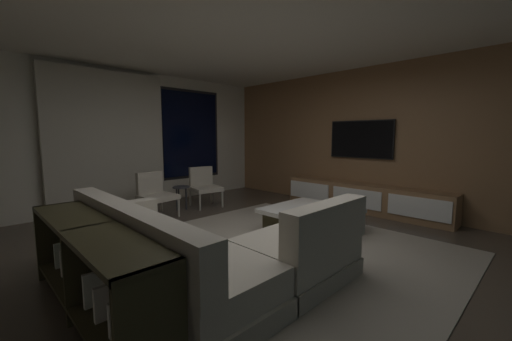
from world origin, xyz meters
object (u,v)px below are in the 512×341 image
Objects in this scene: sectional_couch at (201,254)px; accent_chair_near_window at (204,184)px; coffee_table at (311,220)px; book_stack_on_coffee_table at (317,211)px; side_stool at (181,191)px; media_console at (364,198)px; mounted_tv at (361,139)px; accent_chair_by_curtain at (155,192)px; console_table_behind_couch at (91,266)px.

sectional_couch is 3.21× the size of accent_chair_near_window.
coffee_table is 3.78× the size of book_stack_on_coffee_table.
coffee_table is 2.61m from side_stool.
accent_chair_near_window is at bearing 89.34° from book_stack_on_coffee_table.
coffee_table is 1.73m from media_console.
mounted_tv is (1.91, 0.21, 1.16)m from coffee_table.
accent_chair_near_window reaches higher than coffee_table.
accent_chair_by_curtain is 0.57m from side_stool.
side_stool is at bearing 100.61° from book_stack_on_coffee_table.
sectional_couch is 3.30m from accent_chair_near_window.
side_stool is (-0.64, 2.52, 0.19)m from coffee_table.
console_table_behind_couch reaches higher than media_console.
coffee_table is at bearing -75.73° from side_stool.
mounted_tv reaches higher than console_table_behind_couch.
coffee_table is (2.01, 0.14, -0.10)m from sectional_couch.
book_stack_on_coffee_table is at bearing -168.67° from mounted_tv.
media_console is at bearing -54.08° from accent_chair_near_window.
console_table_behind_couch is (-0.91, 0.13, 0.13)m from sectional_couch.
accent_chair_by_curtain is at bearing -174.84° from accent_chair_near_window.
sectional_couch is 0.93m from console_table_behind_couch.
side_stool is at bearing 47.98° from console_table_behind_couch.
coffee_table is at bearing 3.99° from sectional_couch.
book_stack_on_coffee_table is at bearing -90.66° from accent_chair_near_window.
mounted_tv is at bearing -42.17° from side_stool.
side_stool is 3.41m from console_table_behind_couch.
mounted_tv is at bearing 5.14° from sectional_couch.
side_stool is (-0.51, 2.72, -0.02)m from book_stack_on_coffee_table.
sectional_couch reaches higher than console_table_behind_couch.
sectional_couch is at bearing 178.29° from book_stack_on_coffee_table.
accent_chair_by_curtain is at bearing 72.64° from sectional_couch.
book_stack_on_coffee_table reaches higher than coffee_table.
sectional_couch reaches higher than coffee_table.
accent_chair_near_window is 1.00× the size of accent_chair_by_curtain.
media_console is 2.48× the size of mounted_tv.
sectional_couch is 5.43× the size of side_stool.
console_table_behind_couch reaches higher than coffee_table.
media_console is (1.73, 0.01, 0.06)m from coffee_table.
coffee_table is at bearing 0.21° from console_table_behind_couch.
media_console is (2.93, -2.43, -0.18)m from accent_chair_by_curtain.
side_stool is at bearing 62.78° from sectional_couch.
side_stool is at bearing 137.83° from mounted_tv.
accent_chair_near_window and accent_chair_by_curtain have the same top height.
sectional_couch reaches higher than accent_chair_by_curtain.
side_stool is 3.58m from mounted_tv.
side_stool is 0.15× the size of media_console.
console_table_behind_couch is at bearing -132.02° from side_stool.
accent_chair_by_curtain is at bearing 116.28° from coffee_table.
console_table_behind_couch reaches higher than side_stool.
mounted_tv is (2.04, 0.41, 0.96)m from book_stack_on_coffee_table.
accent_chair_near_window is 0.25× the size of media_console.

